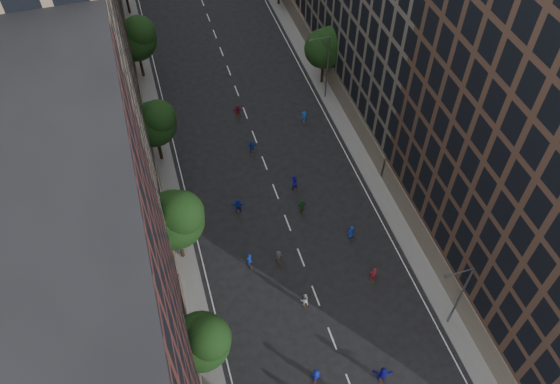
{
  "coord_description": "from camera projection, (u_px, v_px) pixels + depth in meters",
  "views": [
    {
      "loc": [
        -10.64,
        -5.83,
        45.51
      ],
      "look_at": [
        -0.04,
        29.66,
        2.0
      ],
      "focal_mm": 35.0,
      "sensor_mm": 36.0,
      "label": 1
    }
  ],
  "objects": [
    {
      "name": "tree_left_3",
      "position": [
        155.0,
        122.0,
        58.53
      ],
      "size": [
        5.0,
        5.0,
        8.58
      ],
      "color": "black",
      "rests_on": "ground"
    },
    {
      "name": "skater_15",
      "position": [
        304.0,
        118.0,
        66.45
      ],
      "size": [
        1.05,
        0.61,
        1.61
      ],
      "primitive_type": "imported",
      "rotation": [
        0.0,
        0.0,
        3.16
      ],
      "color": "#164BB4",
      "rests_on": "ground"
    },
    {
      "name": "skater_14",
      "position": [
        294.0,
        183.0,
        59.36
      ],
      "size": [
        1.11,
        0.98,
        1.92
      ],
      "primitive_type": "imported",
      "rotation": [
        0.0,
        0.0,
        3.45
      ],
      "color": "#1716BA",
      "rests_on": "ground"
    },
    {
      "name": "skater_11",
      "position": [
        238.0,
        206.0,
        57.42
      ],
      "size": [
        1.66,
        0.89,
        1.7
      ],
      "primitive_type": "imported",
      "rotation": [
        0.0,
        0.0,
        2.89
      ],
      "color": "#152AAE",
      "rests_on": "ground"
    },
    {
      "name": "streetlamp_near",
      "position": [
        459.0,
        294.0,
        45.7
      ],
      "size": [
        2.64,
        0.22,
        9.06
      ],
      "color": "#595B60",
      "rests_on": "ground"
    },
    {
      "name": "skater_10",
      "position": [
        302.0,
        206.0,
        57.3
      ],
      "size": [
        1.07,
        0.47,
        1.8
      ],
      "primitive_type": "imported",
      "rotation": [
        0.0,
        0.0,
        3.18
      ],
      "color": "#1B5B23",
      "rests_on": "ground"
    },
    {
      "name": "bldg_left_b",
      "position": [
        44.0,
        79.0,
        45.52
      ],
      "size": [
        14.0,
        26.0,
        34.0
      ],
      "primitive_type": "cube",
      "color": "#907A5E",
      "rests_on": "ground"
    },
    {
      "name": "tree_right_a",
      "position": [
        326.0,
        46.0,
        67.8
      ],
      "size": [
        5.0,
        5.0,
        8.39
      ],
      "color": "black",
      "rests_on": "ground"
    },
    {
      "name": "tree_left_1",
      "position": [
        203.0,
        341.0,
        42.59
      ],
      "size": [
        4.8,
        4.8,
        8.21
      ],
      "color": "black",
      "rests_on": "ground"
    },
    {
      "name": "sidewalk_right",
      "position": [
        329.0,
        83.0,
        71.92
      ],
      "size": [
        4.0,
        105.0,
        0.15
      ],
      "primitive_type": "cube",
      "color": "slate",
      "rests_on": "ground"
    },
    {
      "name": "tree_left_4",
      "position": [
        136.0,
        38.0,
        68.25
      ],
      "size": [
        5.4,
        5.4,
        9.08
      ],
      "color": "black",
      "rests_on": "ground"
    },
    {
      "name": "skater_13",
      "position": [
        249.0,
        260.0,
        52.92
      ],
      "size": [
        0.78,
        0.65,
        1.84
      ],
      "primitive_type": "imported",
      "rotation": [
        0.0,
        0.0,
        3.5
      ],
      "color": "navy",
      "rests_on": "ground"
    },
    {
      "name": "skater_9",
      "position": [
        278.0,
        257.0,
        53.35
      ],
      "size": [
        1.1,
        0.8,
        1.53
      ],
      "primitive_type": "imported",
      "rotation": [
        0.0,
        0.0,
        3.39
      ],
      "color": "#3F3E43",
      "rests_on": "ground"
    },
    {
      "name": "skater_17",
      "position": [
        238.0,
        111.0,
        67.27
      ],
      "size": [
        1.46,
        0.63,
        1.53
      ],
      "primitive_type": "imported",
      "rotation": [
        0.0,
        0.0,
        3.01
      ],
      "color": "maroon",
      "rests_on": "ground"
    },
    {
      "name": "skater_12",
      "position": [
        351.0,
        232.0,
        55.24
      ],
      "size": [
        0.81,
        0.55,
        1.61
      ],
      "primitive_type": "imported",
      "rotation": [
        0.0,
        0.0,
        3.19
      ],
      "color": "#1533AC",
      "rests_on": "ground"
    },
    {
      "name": "skater_3",
      "position": [
        316.0,
        376.0,
        45.61
      ],
      "size": [
        1.17,
        0.96,
        1.58
      ],
      "primitive_type": "imported",
      "rotation": [
        0.0,
        0.0,
        2.72
      ],
      "color": "navy",
      "rests_on": "ground"
    },
    {
      "name": "skater_5",
      "position": [
        382.0,
        374.0,
        45.53
      ],
      "size": [
        1.87,
        1.15,
        1.92
      ],
      "primitive_type": "imported",
      "rotation": [
        0.0,
        0.0,
        2.79
      ],
      "color": "#131298",
      "rests_on": "ground"
    },
    {
      "name": "streetlamp_far",
      "position": [
        326.0,
        64.0,
        66.19
      ],
      "size": [
        2.64,
        0.22,
        9.06
      ],
      "color": "#595B60",
      "rests_on": "ground"
    },
    {
      "name": "bldg_left_a",
      "position": [
        63.0,
        350.0,
        32.14
      ],
      "size": [
        14.0,
        22.0,
        30.0
      ],
      "primitive_type": "cube",
      "color": "#542520",
      "rests_on": "ground"
    },
    {
      "name": "skater_7",
      "position": [
        373.0,
        274.0,
        51.89
      ],
      "size": [
        0.69,
        0.48,
        1.82
      ],
      "primitive_type": "imported",
      "rotation": [
        0.0,
        0.0,
        3.08
      ],
      "color": "maroon",
      "rests_on": "ground"
    },
    {
      "name": "tree_left_2",
      "position": [
        176.0,
        218.0,
        49.42
      ],
      "size": [
        5.6,
        5.6,
        9.45
      ],
      "color": "black",
      "rests_on": "ground"
    },
    {
      "name": "skater_8",
      "position": [
        304.0,
        300.0,
        50.19
      ],
      "size": [
        0.87,
        0.7,
        1.68
      ],
      "primitive_type": "imported",
      "rotation": [
        0.0,
        0.0,
        3.06
      ],
      "color": "beige",
      "rests_on": "ground"
    },
    {
      "name": "skater_16",
      "position": [
        252.0,
        148.0,
        62.87
      ],
      "size": [
        1.19,
        0.63,
        1.93
      ],
      "primitive_type": "imported",
      "rotation": [
        0.0,
        0.0,
        3.0
      ],
      "color": "#1335A2",
      "rests_on": "ground"
    },
    {
      "name": "sidewalk_left",
      "position": [
        146.0,
        118.0,
        67.47
      ],
      "size": [
        4.0,
        105.0,
        0.15
      ],
      "primitive_type": "cube",
      "color": "slate",
      "rests_on": "ground"
    },
    {
      "name": "ground",
      "position": [
        256.0,
        140.0,
        65.1
      ],
      "size": [
        240.0,
        240.0,
        0.0
      ],
      "primitive_type": "plane",
      "color": "black",
      "rests_on": "ground"
    }
  ]
}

